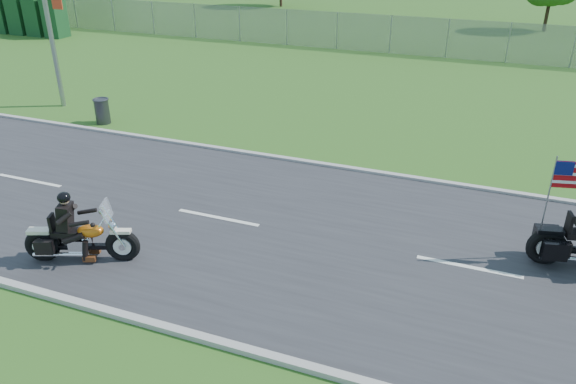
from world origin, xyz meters
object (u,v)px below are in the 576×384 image
at_px(porta_toilet_a, 55,18).
at_px(porta_toilet_b, 37,17).
at_px(trash_can, 102,111).
at_px(porta_toilet_c, 19,15).
at_px(porta_toilet_d, 2,14).
at_px(motorcycle_lead, 80,240).

xyz_separation_m(porta_toilet_a, porta_toilet_b, (-1.40, 0.00, 0.00)).
height_order(porta_toilet_a, trash_can, porta_toilet_a).
xyz_separation_m(porta_toilet_c, porta_toilet_d, (-1.40, 0.00, 0.00)).
distance_m(porta_toilet_a, porta_toilet_b, 1.40).
xyz_separation_m(porta_toilet_b, trash_can, (14.19, -12.12, -0.71)).
bearing_deg(porta_toilet_c, porta_toilet_d, 180.00).
bearing_deg(porta_toilet_b, porta_toilet_a, 0.00).
relative_size(porta_toilet_b, trash_can, 2.60).
height_order(porta_toilet_d, motorcycle_lead, porta_toilet_d).
xyz_separation_m(porta_toilet_a, porta_toilet_d, (-4.20, 0.00, 0.00)).
bearing_deg(motorcycle_lead, porta_toilet_b, 113.40).
height_order(porta_toilet_c, trash_can, porta_toilet_c).
bearing_deg(porta_toilet_c, trash_can, -37.87).
relative_size(porta_toilet_c, trash_can, 2.60).
height_order(porta_toilet_a, porta_toilet_d, same).
distance_m(porta_toilet_a, trash_can, 17.64).
bearing_deg(motorcycle_lead, porta_toilet_c, 115.38).
distance_m(porta_toilet_d, motorcycle_lead, 29.80).
height_order(porta_toilet_d, trash_can, porta_toilet_d).
distance_m(porta_toilet_a, motorcycle_lead, 26.80).
relative_size(porta_toilet_b, motorcycle_lead, 0.96).
height_order(porta_toilet_b, trash_can, porta_toilet_b).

